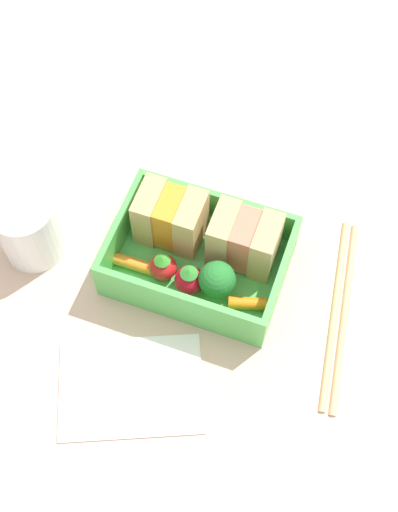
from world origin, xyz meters
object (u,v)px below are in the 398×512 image
(broccoli_floret, at_px, (217,280))
(strawberry_far_left, at_px, (163,266))
(carrot_stick_left, at_px, (247,303))
(strawberry_left, at_px, (193,281))
(folded_napkin, at_px, (131,386))
(carrot_stick_far_left, at_px, (133,264))
(chopstick_pair, at_px, (341,308))
(sandwich_left, at_px, (171,217))
(drinking_glass, at_px, (28,229))
(sandwich_center_left, at_px, (244,240))

(broccoli_floret, bearing_deg, strawberry_far_left, 178.51)
(broccoli_floret, bearing_deg, carrot_stick_left, -7.57)
(strawberry_left, height_order, broccoli_floret, broccoli_floret)
(folded_napkin, bearing_deg, strawberry_left, 79.00)
(carrot_stick_far_left, relative_size, folded_napkin, 0.32)
(strawberry_far_left, distance_m, chopstick_pair, 0.18)
(sandwich_left, relative_size, strawberry_left, 1.85)
(drinking_glass, bearing_deg, folded_napkin, -35.16)
(strawberry_far_left, bearing_deg, chopstick_pair, 8.71)
(carrot_stick_far_left, xyz_separation_m, strawberry_far_left, (0.03, 0.00, 0.01))
(sandwich_center_left, bearing_deg, carrot_stick_left, -67.44)
(sandwich_left, xyz_separation_m, carrot_stick_far_left, (-0.02, -0.05, -0.02))
(strawberry_far_left, height_order, chopstick_pair, strawberry_far_left)
(carrot_stick_far_left, relative_size, strawberry_far_left, 1.29)
(sandwich_center_left, bearing_deg, sandwich_left, 180.00)
(carrot_stick_far_left, distance_m, broccoli_floret, 0.09)
(strawberry_left, bearing_deg, drinking_glass, -178.22)
(sandwich_left, height_order, drinking_glass, drinking_glass)
(sandwich_center_left, bearing_deg, carrot_stick_far_left, -153.51)
(chopstick_pair, bearing_deg, strawberry_left, -167.33)
(carrot_stick_far_left, relative_size, strawberry_left, 1.22)
(strawberry_left, distance_m, carrot_stick_left, 0.06)
(sandwich_center_left, relative_size, chopstick_pair, 0.32)
(strawberry_far_left, bearing_deg, carrot_stick_left, -3.74)
(strawberry_left, xyz_separation_m, folded_napkin, (-0.02, -0.11, -0.03))
(carrot_stick_far_left, bearing_deg, sandwich_left, 65.98)
(broccoli_floret, bearing_deg, drinking_glass, -177.34)
(carrot_stick_left, relative_size, chopstick_pair, 0.18)
(sandwich_left, relative_size, drinking_glass, 0.86)
(broccoli_floret, height_order, chopstick_pair, broccoli_floret)
(drinking_glass, bearing_deg, sandwich_left, 23.62)
(sandwich_left, height_order, carrot_stick_left, sandwich_left)
(strawberry_left, relative_size, drinking_glass, 0.47)
(broccoli_floret, relative_size, chopstick_pair, 0.22)
(sandwich_left, bearing_deg, carrot_stick_left, -27.86)
(strawberry_far_left, height_order, folded_napkin, strawberry_far_left)
(drinking_glass, bearing_deg, carrot_stick_far_left, 3.99)
(sandwich_left, relative_size, carrot_stick_left, 1.76)
(sandwich_center_left, height_order, strawberry_left, sandwich_center_left)
(sandwich_left, bearing_deg, folded_napkin, -82.86)
(carrot_stick_far_left, xyz_separation_m, strawberry_left, (0.06, -0.00, 0.01))
(carrot_stick_left, xyz_separation_m, drinking_glass, (-0.22, -0.00, 0.02))
(carrot_stick_far_left, distance_m, strawberry_far_left, 0.03)
(strawberry_left, distance_m, folded_napkin, 0.11)
(sandwich_center_left, bearing_deg, folded_napkin, -109.16)
(folded_napkin, bearing_deg, strawberry_far_left, 95.65)
(sandwich_left, xyz_separation_m, strawberry_left, (0.04, -0.05, -0.01))
(broccoli_floret, bearing_deg, sandwich_center_left, 76.60)
(carrot_stick_far_left, height_order, strawberry_far_left, strawberry_far_left)
(sandwich_center_left, bearing_deg, drinking_glass, -164.64)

